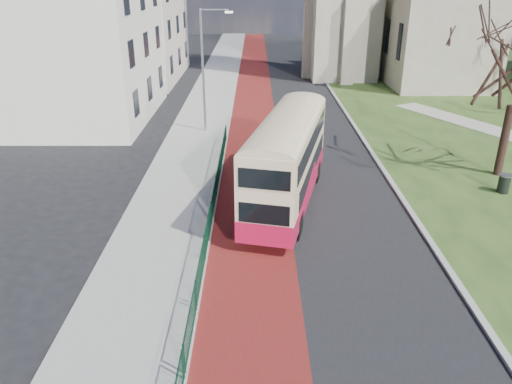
{
  "coord_description": "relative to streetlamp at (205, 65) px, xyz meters",
  "views": [
    {
      "loc": [
        -1.03,
        -15.44,
        10.05
      ],
      "look_at": [
        -1.01,
        2.99,
        2.0
      ],
      "focal_mm": 35.0,
      "sensor_mm": 36.0,
      "label": 1
    }
  ],
  "objects": [
    {
      "name": "street_block_near",
      "position": [
        -9.65,
        4.0,
        1.92
      ],
      "size": [
        10.3,
        14.3,
        13.0
      ],
      "color": "silver",
      "rests_on": "ground"
    },
    {
      "name": "bus",
      "position": [
        4.79,
        -11.84,
        -2.22
      ],
      "size": [
        4.54,
        10.21,
        4.16
      ],
      "rotation": [
        0.0,
        0.0,
        -0.23
      ],
      "color": "#B51035",
      "rests_on": "ground"
    },
    {
      "name": "kerb_west",
      "position": [
        1.35,
        2.0,
        -4.53
      ],
      "size": [
        0.25,
        120.0,
        0.13
      ],
      "primitive_type": "cube",
      "color": "#999993",
      "rests_on": "ground"
    },
    {
      "name": "road_carriageway",
      "position": [
        5.85,
        2.0,
        -4.59
      ],
      "size": [
        9.0,
        120.0,
        0.01
      ],
      "primitive_type": "cube",
      "color": "black",
      "rests_on": "ground"
    },
    {
      "name": "streetlamp",
      "position": [
        0.0,
        0.0,
        0.0
      ],
      "size": [
        2.13,
        0.18,
        8.0
      ],
      "color": "gray",
      "rests_on": "pavement_west"
    },
    {
      "name": "kerb_east",
      "position": [
        10.45,
        4.0,
        -4.53
      ],
      "size": [
        0.25,
        80.0,
        0.13
      ],
      "primitive_type": "cube",
      "color": "#999993",
      "rests_on": "ground"
    },
    {
      "name": "pedestrian_railing",
      "position": [
        1.4,
        -14.0,
        -4.04
      ],
      "size": [
        0.07,
        24.0,
        1.12
      ],
      "color": "#0E3D28",
      "rests_on": "ground"
    },
    {
      "name": "litter_bin",
      "position": [
        15.68,
        -10.59,
        -4.08
      ],
      "size": [
        0.76,
        0.76,
        0.95
      ],
      "rotation": [
        0.0,
        0.0,
        0.35
      ],
      "color": "black",
      "rests_on": "grass_green"
    },
    {
      "name": "pavement_west",
      "position": [
        -0.65,
        2.0,
        -4.53
      ],
      "size": [
        4.0,
        120.0,
        0.12
      ],
      "primitive_type": "cube",
      "color": "gray",
      "rests_on": "ground"
    },
    {
      "name": "ground",
      "position": [
        4.35,
        -18.0,
        -4.59
      ],
      "size": [
        160.0,
        160.0,
        0.0
      ],
      "primitive_type": "plane",
      "color": "black",
      "rests_on": "ground"
    },
    {
      "name": "street_block_far",
      "position": [
        -9.65,
        20.0,
        1.17
      ],
      "size": [
        10.3,
        16.3,
        11.5
      ],
      "color": "beige",
      "rests_on": "ground"
    },
    {
      "name": "bus_lane",
      "position": [
        3.15,
        2.0,
        -4.59
      ],
      "size": [
        3.4,
        120.0,
        0.01
      ],
      "primitive_type": "cube",
      "color": "#591414",
      "rests_on": "ground"
    }
  ]
}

